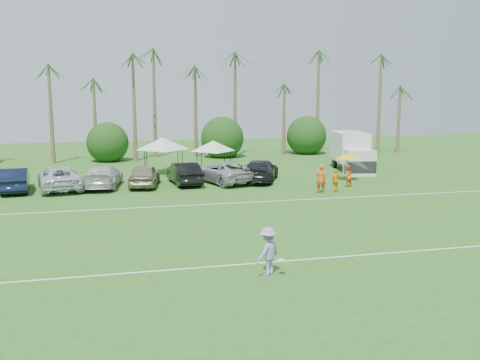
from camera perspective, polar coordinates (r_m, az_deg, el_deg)
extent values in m
plane|color=#295D1B|center=(20.49, 3.27, -10.57)|extent=(120.00, 120.00, 0.00)
cube|color=white|center=(22.31, 1.77, -8.86)|extent=(80.00, 0.10, 0.01)
cube|color=white|center=(33.64, -3.65, -2.61)|extent=(80.00, 0.10, 0.01)
cone|color=brown|center=(56.81, -20.16, 6.81)|extent=(0.44, 0.44, 10.00)
cone|color=brown|center=(56.49, -16.12, 7.51)|extent=(0.44, 0.44, 11.00)
cone|color=brown|center=(56.52, -11.98, 6.15)|extent=(0.44, 0.44, 8.00)
cone|color=brown|center=(56.76, -7.93, 6.79)|extent=(0.44, 0.44, 9.00)
cone|color=brown|center=(57.27, -3.93, 7.38)|extent=(0.44, 0.44, 10.00)
cone|color=brown|center=(58.06, 0.00, 7.92)|extent=(0.44, 0.44, 11.00)
cone|color=brown|center=(59.49, 4.71, 6.48)|extent=(0.44, 0.44, 8.00)
cone|color=brown|center=(61.22, 9.20, 6.94)|extent=(0.44, 0.44, 9.00)
cone|color=brown|center=(63.30, 13.43, 7.33)|extent=(0.44, 0.44, 10.00)
cone|color=brown|center=(65.20, 16.61, 7.69)|extent=(0.44, 0.44, 11.00)
cylinder|color=brown|center=(57.77, -13.89, 2.86)|extent=(0.30, 0.30, 1.40)
sphere|color=#133A10|center=(57.66, -13.93, 3.95)|extent=(4.00, 4.00, 4.00)
cylinder|color=brown|center=(58.92, -2.12, 3.25)|extent=(0.30, 0.30, 1.40)
sphere|color=#133A10|center=(58.82, -2.13, 4.32)|extent=(4.00, 4.00, 4.00)
cylinder|color=brown|center=(61.68, 7.03, 3.47)|extent=(0.30, 0.30, 1.40)
sphere|color=#133A10|center=(61.58, 7.05, 4.48)|extent=(4.00, 4.00, 4.00)
imported|color=#EC551A|center=(37.64, 8.62, 0.12)|extent=(0.82, 0.64, 2.00)
imported|color=orange|center=(40.42, 11.38, 0.41)|extent=(0.94, 0.83, 1.62)
imported|color=orange|center=(38.04, 10.17, -0.09)|extent=(1.04, 0.72, 1.64)
cube|color=silver|center=(49.43, 11.60, 3.54)|extent=(3.36, 5.12, 2.58)
cube|color=silver|center=(46.39, 12.63, 1.85)|extent=(2.66, 2.24, 2.17)
cube|color=black|center=(45.70, 12.88, 1.33)|extent=(2.39, 0.71, 1.03)
cube|color=#E5590C|center=(49.83, 13.03, 3.00)|extent=(0.30, 1.63, 0.93)
cylinder|color=black|center=(46.39, 11.30, 1.12)|extent=(0.46, 0.97, 0.93)
cylinder|color=black|center=(46.97, 13.74, 1.13)|extent=(0.46, 0.97, 0.93)
cylinder|color=black|center=(50.55, 10.05, 1.83)|extent=(0.46, 0.97, 0.93)
cylinder|color=black|center=(51.08, 12.30, 1.83)|extent=(0.46, 0.97, 0.93)
cylinder|color=black|center=(44.91, -9.90, 1.65)|extent=(0.06, 0.06, 2.10)
cylinder|color=black|center=(45.19, -6.17, 1.78)|extent=(0.06, 0.06, 2.10)
cylinder|color=black|center=(47.82, -10.13, 2.11)|extent=(0.06, 0.06, 2.10)
cylinder|color=black|center=(48.09, -6.63, 2.23)|extent=(0.06, 0.06, 2.10)
pyramid|color=silver|center=(46.26, -8.27, 4.53)|extent=(4.53, 4.53, 1.05)
cylinder|color=black|center=(45.81, -4.14, 1.75)|extent=(0.06, 0.06, 1.84)
cylinder|color=black|center=(46.29, -1.02, 1.85)|extent=(0.06, 0.06, 1.84)
cylinder|color=black|center=(48.31, -4.64, 2.14)|extent=(0.06, 0.06, 1.84)
cylinder|color=black|center=(48.77, -1.67, 2.23)|extent=(0.06, 0.06, 1.84)
pyramid|color=silver|center=(47.08, -2.88, 4.21)|extent=(3.96, 3.96, 0.92)
cylinder|color=black|center=(43.41, 11.38, 1.25)|extent=(0.05, 0.05, 1.96)
cone|color=gold|center=(43.28, 11.42, 2.53)|extent=(1.96, 1.96, 0.45)
imported|color=#968AC4|center=(20.69, 2.99, -7.60)|extent=(1.40, 1.30, 1.90)
cylinder|color=white|center=(20.73, 4.39, -8.50)|extent=(0.27, 0.27, 0.03)
imported|color=#0F1832|center=(41.05, -22.90, 0.04)|extent=(2.35, 5.32, 1.70)
imported|color=silver|center=(40.72, -18.69, 0.22)|extent=(3.74, 6.48, 1.70)
imported|color=silver|center=(40.81, -14.43, 0.44)|extent=(3.20, 6.14, 1.70)
imported|color=gray|center=(40.49, -10.16, 0.52)|extent=(2.86, 5.27, 1.70)
imported|color=black|center=(41.06, -5.98, 0.74)|extent=(2.29, 5.31, 1.70)
imported|color=#A2A4AB|center=(41.55, -1.84, 0.89)|extent=(4.61, 6.69, 1.70)
imported|color=black|center=(42.23, 2.19, 1.02)|extent=(4.53, 6.32, 1.70)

